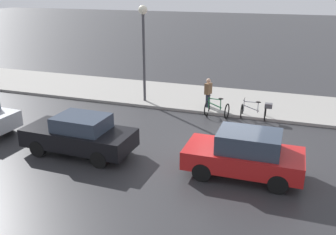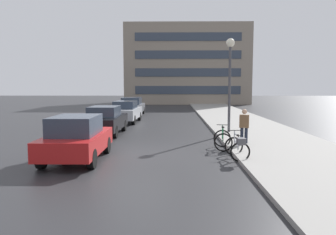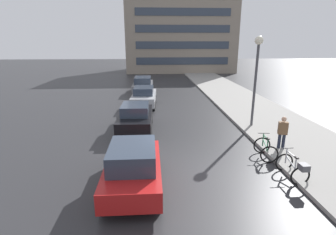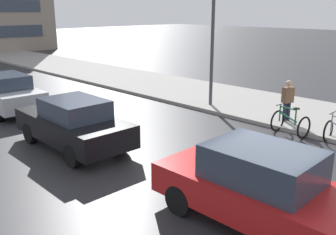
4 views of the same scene
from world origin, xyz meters
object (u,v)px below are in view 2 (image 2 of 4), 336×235
object	(u,v)px
streetlamp	(230,67)
bicycle_nearest	(238,146)
car_black	(105,120)
bicycle_second	(223,139)
pedestrian	(244,125)
car_red	(77,138)
car_grey	(132,106)
car_silver	(126,112)

from	to	relation	value
streetlamp	bicycle_nearest	bearing A→B (deg)	-96.63
car_black	streetlamp	xyz separation A→B (m)	(6.71, 0.13, 2.87)
bicycle_second	pedestrian	world-z (taller)	pedestrian
bicycle_nearest	streetlamp	size ratio (longest dim) A/B	0.28
bicycle_nearest	pedestrian	xyz separation A→B (m)	(0.77, 2.57, 0.44)
bicycle_nearest	car_red	distance (m)	5.75
bicycle_nearest	car_grey	bearing A→B (deg)	109.07
car_black	car_grey	size ratio (longest dim) A/B	0.99
bicycle_nearest	streetlamp	world-z (taller)	streetlamp
bicycle_second	car_grey	bearing A→B (deg)	110.37
car_black	streetlamp	bearing A→B (deg)	1.09
streetlamp	car_grey	bearing A→B (deg)	120.77
car_red	car_grey	world-z (taller)	car_red
car_black	car_grey	distance (m)	11.32
bicycle_second	streetlamp	xyz separation A→B (m)	(0.96, 4.17, 3.23)
car_grey	streetlamp	size ratio (longest dim) A/B	0.84
pedestrian	streetlamp	xyz separation A→B (m)	(-0.07, 3.48, 2.72)
car_black	streetlamp	distance (m)	7.30
car_red	streetlamp	world-z (taller)	streetlamp
car_silver	pedestrian	distance (m)	11.12
car_black	streetlamp	size ratio (longest dim) A/B	0.83
bicycle_nearest	car_black	distance (m)	8.44
bicycle_nearest	car_grey	world-z (taller)	car_grey
car_red	streetlamp	distance (m)	9.43
car_silver	bicycle_nearest	bearing A→B (deg)	-63.88
car_red	car_silver	size ratio (longest dim) A/B	0.89
bicycle_nearest	car_grey	xyz separation A→B (m)	(-5.96, 17.24, 0.33)
bicycle_second	car_silver	bearing A→B (deg)	119.19
car_red	car_black	xyz separation A→B (m)	(-0.27, 6.15, -0.03)
bicycle_nearest	streetlamp	distance (m)	6.86
bicycle_nearest	car_black	xyz separation A→B (m)	(-6.01, 5.92, 0.29)
car_black	pedestrian	world-z (taller)	pedestrian
car_silver	streetlamp	size ratio (longest dim) A/B	0.86
car_red	car_silver	world-z (taller)	car_red
bicycle_nearest	bicycle_second	xyz separation A→B (m)	(-0.26, 1.88, -0.07)
car_grey	car_red	bearing A→B (deg)	-89.26
car_silver	car_grey	bearing A→B (deg)	92.68
bicycle_second	car_red	xyz separation A→B (m)	(-5.48, -2.11, 0.39)
car_silver	car_black	bearing A→B (deg)	-93.13
car_black	bicycle_nearest	bearing A→B (deg)	-44.60
car_red	pedestrian	distance (m)	7.08
car_red	pedestrian	bearing A→B (deg)	23.30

